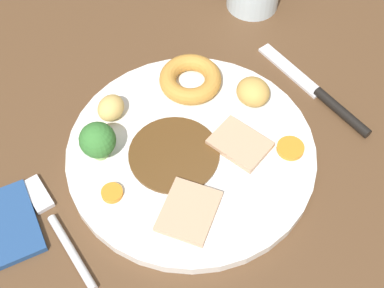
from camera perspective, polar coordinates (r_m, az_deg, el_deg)
name	(u,v)px	position (r cm, az deg, el deg)	size (l,w,h in cm)	color
dining_table	(183,154)	(63.53, -1.00, -1.08)	(120.00, 84.00, 3.60)	brown
dinner_plate	(192,152)	(60.66, 0.00, -0.90)	(28.51, 28.51, 1.40)	white
gravy_pool	(174,154)	(59.55, -1.96, -1.09)	(10.33, 10.33, 0.30)	#563819
meat_slice_main	(240,144)	(60.24, 5.20, 0.03)	(6.34, 4.75, 0.80)	tan
meat_slice_under	(189,211)	(55.62, -0.34, -7.29)	(6.51, 5.41, 0.80)	tan
yorkshire_pudding	(190,79)	(65.10, -0.18, 7.02)	(7.67, 7.67, 2.08)	#C68938
roast_potato_left	(111,108)	(62.57, -8.76, 3.88)	(3.56, 2.98, 2.72)	#D8B260
roast_potato_right	(252,91)	(63.54, 6.53, 5.72)	(3.84, 4.12, 3.21)	tan
carrot_coin_front	(290,148)	(60.81, 10.58, -0.45)	(3.12, 3.12, 0.58)	orange
carrot_coin_back	(112,193)	(57.41, -8.63, -5.25)	(2.36, 2.36, 0.60)	orange
broccoli_floret	(98,141)	(58.39, -10.16, 0.35)	(4.07, 4.07, 4.83)	#8CB766
fork	(57,227)	(58.16, -14.37, -8.69)	(2.01, 15.25, 0.90)	silver
knife	(322,96)	(67.92, 13.87, 5.06)	(2.50, 18.55, 1.20)	black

